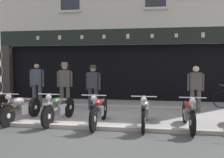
{
  "coord_description": "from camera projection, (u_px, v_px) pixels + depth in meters",
  "views": [
    {
      "loc": [
        1.48,
        -5.83,
        1.67
      ],
      "look_at": [
        0.19,
        2.53,
        1.16
      ],
      "focal_mm": 38.15,
      "sensor_mm": 36.0,
      "label": 1
    }
  ],
  "objects": [
    {
      "name": "ground",
      "position": [
        78.0,
        144.0,
        5.11
      ],
      "size": [
        23.49,
        22.0,
        0.18
      ],
      "color": "gray"
    },
    {
      "name": "shop_facade",
      "position": [
        121.0,
        63.0,
        12.87
      ],
      "size": [
        11.79,
        4.42,
        6.57
      ],
      "color": "black",
      "rests_on": "ground"
    },
    {
      "name": "motorcycle_left",
      "position": [
        22.0,
        108.0,
        6.96
      ],
      "size": [
        0.62,
        1.93,
        0.9
      ],
      "rotation": [
        0.0,
        0.0,
        3.06
      ],
      "color": "black",
      "rests_on": "ground"
    },
    {
      "name": "motorcycle_center_left",
      "position": [
        59.0,
        108.0,
        6.89
      ],
      "size": [
        0.62,
        2.01,
        0.91
      ],
      "rotation": [
        0.0,
        0.0,
        3.06
      ],
      "color": "black",
      "rests_on": "ground"
    },
    {
      "name": "motorcycle_center",
      "position": [
        99.0,
        110.0,
        6.57
      ],
      "size": [
        0.62,
        2.09,
        0.92
      ],
      "rotation": [
        0.0,
        0.0,
        3.14
      ],
      "color": "black",
      "rests_on": "ground"
    },
    {
      "name": "motorcycle_center_right",
      "position": [
        145.0,
        111.0,
        6.42
      ],
      "size": [
        0.62,
        2.01,
        0.91
      ],
      "rotation": [
        0.0,
        0.0,
        3.11
      ],
      "color": "black",
      "rests_on": "ground"
    },
    {
      "name": "motorcycle_right",
      "position": [
        189.0,
        113.0,
        6.19
      ],
      "size": [
        0.62,
        1.93,
        0.91
      ],
      "rotation": [
        0.0,
        0.0,
        3.13
      ],
      "color": "black",
      "rests_on": "ground"
    },
    {
      "name": "salesman_left",
      "position": [
        37.0,
        83.0,
        9.36
      ],
      "size": [
        0.55,
        0.28,
        1.7
      ],
      "rotation": [
        0.0,
        0.0,
        3.3
      ],
      "color": "#3D424C",
      "rests_on": "ground"
    },
    {
      "name": "shopkeeper_center",
      "position": [
        65.0,
        83.0,
        8.75
      ],
      "size": [
        0.55,
        0.35,
        1.76
      ],
      "rotation": [
        0.0,
        0.0,
        3.36
      ],
      "color": "#47423D",
      "rests_on": "ground"
    },
    {
      "name": "salesman_right",
      "position": [
        93.0,
        85.0,
        8.74
      ],
      "size": [
        0.56,
        0.33,
        1.66
      ],
      "rotation": [
        0.0,
        0.0,
        3.01
      ],
      "color": "#2D2D33",
      "rests_on": "ground"
    },
    {
      "name": "assistant_far_right",
      "position": [
        196.0,
        87.0,
        8.3
      ],
      "size": [
        0.56,
        0.25,
        1.62
      ],
      "rotation": [
        0.0,
        0.0,
        3.12
      ],
      "color": "#47423D",
      "rests_on": "ground"
    },
    {
      "name": "advert_board_near",
      "position": [
        163.0,
        63.0,
        10.97
      ],
      "size": [
        0.65,
        0.03,
        0.97
      ],
      "color": "silver"
    },
    {
      "name": "advert_board_far",
      "position": [
        189.0,
        63.0,
        10.8
      ],
      "size": [
        0.71,
        0.03,
        0.9
      ],
      "color": "silver"
    }
  ]
}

